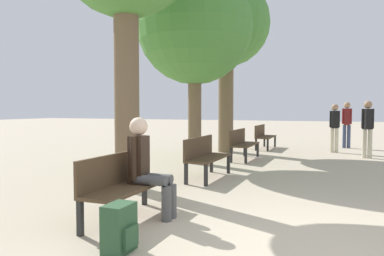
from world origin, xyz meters
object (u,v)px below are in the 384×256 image
Objects in this scene: pedestrian_mid at (335,125)px; tree_row_2 at (226,26)px; pedestrian_far at (347,122)px; bench_row_2 at (242,142)px; bench_row_0 at (124,181)px; backpack at (120,229)px; bench_row_1 at (205,154)px; pedestrian_near at (368,125)px; tree_row_1 at (195,28)px; bench_row_3 at (263,135)px; person_seated at (147,165)px.

tree_row_2 is at bearing -161.16° from pedestrian_mid.
pedestrian_far is (0.38, 1.60, 0.05)m from pedestrian_mid.
pedestrian_far reaches higher than pedestrian_mid.
bench_row_0 is at bearing -90.00° from bench_row_2.
pedestrian_mid is (2.34, 8.78, 0.41)m from bench_row_0.
backpack is 11.57m from pedestrian_far.
tree_row_2 is 5.55m from pedestrian_far.
pedestrian_near is (3.24, 4.65, 0.45)m from bench_row_1.
tree_row_1 is at bearing -146.49° from pedestrian_near.
pedestrian_far is (2.72, 1.31, 0.46)m from bench_row_3.
bench_row_2 is (0.00, 3.02, 0.00)m from bench_row_1.
pedestrian_near is at bearing -23.39° from bench_row_3.
bench_row_0 is 8.34m from pedestrian_near.
bench_row_2 reaches higher than backpack.
pedestrian_mid is (1.77, 9.74, 0.66)m from backpack.
bench_row_1 is at bearing 90.00° from bench_row_0.
person_seated is (0.23, 0.19, 0.20)m from bench_row_0.
pedestrian_mid is (3.30, 1.13, -3.19)m from tree_row_2.
bench_row_0 is at bearing -112.89° from pedestrian_near.
bench_row_1 is (0.00, 3.02, 0.00)m from bench_row_0.
pedestrian_mid is (2.34, 5.75, 0.41)m from bench_row_1.
tree_row_1 is 3.04× the size of pedestrian_near.
pedestrian_near is at bearing 33.51° from tree_row_1.
pedestrian_far is (2.15, 11.34, 0.71)m from backpack.
bench_row_2 is 5.86m from person_seated.
pedestrian_far is at bearing 75.33° from bench_row_0.
tree_row_1 reaches higher than person_seated.
tree_row_1 is at bearing -123.82° from pedestrian_far.
bench_row_2 is 3.21× the size of backpack.
bench_row_2 is 3.02m from bench_row_3.
bench_row_2 is 0.28× the size of tree_row_2.
bench_row_2 is at bearing 94.61° from backpack.
tree_row_1 is 0.89× the size of tree_row_2.
pedestrian_mid reaches higher than backpack.
person_seated is at bearing -88.52° from bench_row_3.
pedestrian_far is at bearing 76.28° from person_seated.
bench_row_0 is 10.73m from pedestrian_far.
bench_row_1 is 1.00× the size of bench_row_3.
bench_row_1 is 0.31× the size of tree_row_1.
bench_row_1 is 7.85m from pedestrian_far.
bench_row_0 is 1.00× the size of bench_row_2.
bench_row_3 is 8.89m from person_seated.
bench_row_2 is at bearing -130.62° from pedestrian_mid.
bench_row_0 is 0.94× the size of pedestrian_far.
bench_row_2 is at bearing -153.39° from pedestrian_near.
bench_row_2 is 1.00× the size of bench_row_3.
person_seated is at bearing -103.72° from pedestrian_far.
bench_row_3 is 5.22m from tree_row_1.
pedestrian_far reaches higher than pedestrian_near.
bench_row_1 is 1.19× the size of person_seated.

